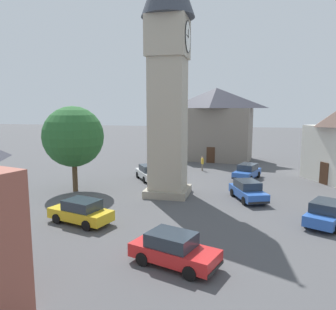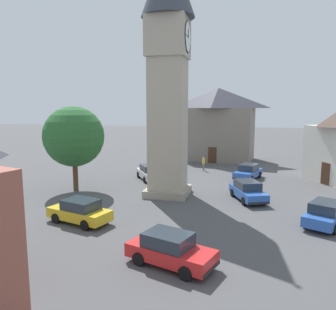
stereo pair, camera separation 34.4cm
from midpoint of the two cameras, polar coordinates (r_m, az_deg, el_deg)
The scene contains 11 objects.
ground_plane at distance 27.35m, azimuth -0.36°, elevation -6.97°, with size 200.00×200.00×0.00m, color #4C4C4F.
clock_tower at distance 26.77m, azimuth -0.39°, elevation 18.10°, with size 4.20×4.20×20.15m.
car_blue_kerb at distance 34.06m, azimuth 13.47°, elevation -2.84°, with size 4.46×2.98×1.53m.
car_silver_kerb at distance 32.73m, azimuth -3.72°, elevation -3.07°, with size 4.37×3.69×1.53m.
car_red_corner at distance 21.37m, azimuth -15.52°, elevation -9.55°, with size 2.75×4.43×1.53m.
car_white_side at distance 26.35m, azimuth 13.50°, elevation -6.09°, with size 4.46×3.12×1.53m.
car_black_far at distance 22.53m, azimuth 25.75°, elevation -9.16°, with size 4.44×3.39×1.53m.
car_green_alley at distance 15.49m, azimuth 0.34°, elevation -16.27°, with size 2.92×4.45×1.53m.
pedestrian at distance 37.55m, azimuth 5.80°, elevation -1.24°, with size 0.52×0.34×1.69m.
tree at distance 28.87m, azimuth -16.65°, elevation 3.10°, with size 5.18×5.18×7.37m.
building_corner_back at distance 45.57m, azimuth 8.21°, elevation 5.51°, with size 7.47×10.60×9.91m.
Camera 1 is at (25.70, 5.98, 7.20)m, focal length 34.65 mm.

